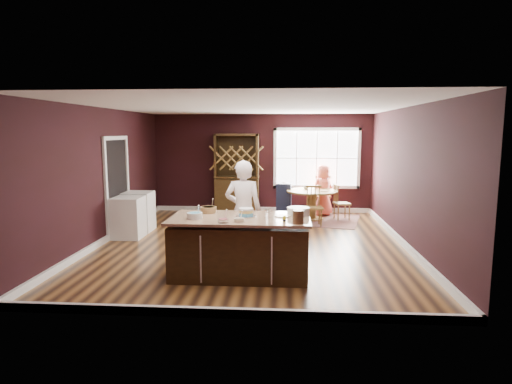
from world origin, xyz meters
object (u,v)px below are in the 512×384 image
chair_east (342,202)px  layer_cake (246,212)px  toddler (283,186)px  chair_north (322,194)px  dining_table (312,199)px  baker (243,211)px  dryer (139,211)px  seated_woman (323,190)px  high_chair (284,199)px  chair_south (314,206)px  hutch (237,174)px  washer (128,218)px  kitchen_island (240,247)px

chair_east → layer_cake: bearing=141.5°
layer_cake → toddler: size_ratio=1.20×
layer_cake → chair_north: 5.37m
dining_table → baker: bearing=-111.0°
chair_east → dryer: (-4.73, -1.58, -0.01)m
seated_woman → high_chair: 1.08m
dining_table → layer_cake: layer_cake is taller
layer_cake → toddler: 4.67m
baker → seated_woman: (1.71, 4.14, -0.19)m
dining_table → chair_south: chair_south is taller
hutch → washer: hutch is taller
chair_south → dryer: chair_south is taller
chair_north → washer: chair_north is taller
hutch → dryer: hutch is taller
seated_woman → chair_north: bearing=-119.5°
washer → dryer: bearing=90.0°
toddler → baker: bearing=-99.1°
baker → dryer: size_ratio=1.98×
chair_south → seated_woman: 1.33m
high_chair → toddler: toddler is taller
kitchen_island → washer: bearing=140.1°
seated_woman → hutch: (-2.32, 0.24, 0.40)m
chair_east → hutch: 2.93m
kitchen_island → dining_table: 4.56m
dining_table → chair_north: bearing=69.5°
hutch → toddler: bearing=-18.6°
high_chair → seated_woman: bearing=18.8°
layer_cake → washer: 3.47m
toddler → kitchen_island: bearing=-97.5°
baker → hutch: 4.43m
chair_south → washer: (-3.97, -1.43, -0.05)m
seated_woman → hutch: bearing=-37.7°
dryer → chair_east: bearing=18.4°
chair_south → seated_woman: (0.32, 1.27, 0.20)m
chair_south → seated_woman: size_ratio=0.71×
kitchen_island → dining_table: bearing=72.6°
seated_woman → dryer: bearing=-6.1°
chair_east → dryer: chair_east is taller
dining_table → baker: (-1.39, -3.61, 0.34)m
high_chair → layer_cake: bearing=-91.8°
chair_east → chair_north: chair_north is taller
layer_cake → seated_woman: seated_woman is taller
baker → kitchen_island: bearing=95.6°
layer_cake → chair_south: 3.80m
chair_east → chair_south: 1.09m
dining_table → kitchen_island: bearing=-107.4°
seated_woman → toddler: (-1.07, -0.18, 0.13)m
high_chair → chair_north: bearing=33.4°
layer_cake → washer: layer_cake is taller
kitchen_island → baker: (-0.02, 0.74, 0.44)m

